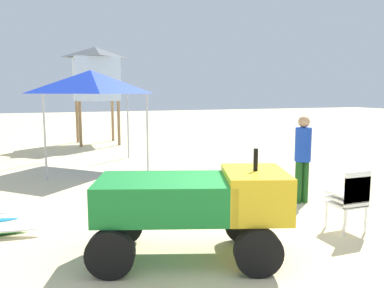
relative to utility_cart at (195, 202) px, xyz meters
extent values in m
plane|color=beige|center=(0.55, -0.15, -0.78)|extent=(80.00, 80.00, 0.00)
cube|color=#197A2D|center=(-0.37, 0.13, 0.07)|extent=(2.06, 1.63, 0.50)
cube|color=gold|center=(0.76, -0.26, 0.12)|extent=(1.11, 1.30, 0.60)
cylinder|color=black|center=(0.76, -0.26, 0.57)|extent=(0.08, 0.08, 0.30)
cylinder|color=black|center=(0.89, 0.27, -0.48)|extent=(0.63, 0.37, 0.60)
cylinder|color=black|center=(0.54, -0.77, -0.48)|extent=(0.63, 0.37, 0.60)
cylinder|color=black|center=(-0.81, 0.86, -0.48)|extent=(0.63, 0.37, 0.60)
cylinder|color=black|center=(-1.17, -0.18, -0.48)|extent=(0.63, 0.37, 0.60)
cube|color=white|center=(2.68, 0.12, -0.34)|extent=(0.48, 0.48, 0.04)
cube|color=white|center=(2.68, -0.10, -0.14)|extent=(0.48, 0.04, 0.40)
cube|color=white|center=(2.68, 0.12, -0.25)|extent=(0.48, 0.48, 0.04)
cube|color=white|center=(2.68, -0.10, -0.05)|extent=(0.48, 0.04, 0.40)
cube|color=white|center=(2.68, 0.12, -0.16)|extent=(0.48, 0.48, 0.04)
cube|color=white|center=(2.68, -0.10, 0.04)|extent=(0.48, 0.04, 0.40)
cylinder|color=white|center=(2.89, 0.33, -0.57)|extent=(0.04, 0.04, 0.42)
cylinder|color=white|center=(2.47, 0.33, -0.57)|extent=(0.04, 0.04, 0.42)
cylinder|color=white|center=(2.89, -0.09, -0.57)|extent=(0.04, 0.04, 0.42)
cylinder|color=white|center=(2.47, -0.09, -0.57)|extent=(0.04, 0.04, 0.42)
cylinder|color=#194C19|center=(2.91, 1.71, -0.36)|extent=(0.14, 0.14, 0.86)
cylinder|color=#194C19|center=(3.07, 1.71, -0.36)|extent=(0.14, 0.14, 0.86)
cylinder|color=#193FB2|center=(2.99, 1.71, 0.41)|extent=(0.32, 0.32, 0.68)
sphere|color=tan|center=(2.99, 1.71, 0.87)|extent=(0.23, 0.23, 0.23)
cylinder|color=#B2B2B7|center=(-1.85, 5.73, 0.31)|extent=(0.05, 0.05, 2.19)
cylinder|color=#B2B2B7|center=(0.81, 5.73, 0.31)|extent=(0.05, 0.05, 2.19)
cylinder|color=#B2B2B7|center=(-1.85, 8.38, 0.31)|extent=(0.05, 0.05, 2.19)
cylinder|color=#B2B2B7|center=(0.81, 8.38, 0.31)|extent=(0.05, 0.05, 2.19)
pyramid|color=#1938BF|center=(-0.52, 7.05, 1.74)|extent=(2.66, 2.66, 0.68)
cylinder|color=olive|center=(-0.49, 11.61, 0.15)|extent=(0.12, 0.12, 1.86)
cylinder|color=olive|center=(1.07, 11.61, 0.15)|extent=(0.12, 0.12, 1.86)
cylinder|color=olive|center=(-0.49, 13.17, 0.15)|extent=(0.12, 0.12, 1.86)
cylinder|color=olive|center=(1.07, 13.17, 0.15)|extent=(0.12, 0.12, 1.86)
cube|color=silver|center=(0.29, 12.39, 1.98)|extent=(1.80, 1.80, 1.80)
pyramid|color=#4C5156|center=(0.29, 12.39, 3.10)|extent=(1.98, 1.98, 0.45)
cone|color=orange|center=(3.18, 2.97, -0.51)|extent=(0.39, 0.39, 0.56)
cone|color=orange|center=(0.13, 3.13, -0.52)|extent=(0.37, 0.37, 0.54)
camera|label=1|loc=(-1.83, -4.71, 1.46)|focal=36.43mm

